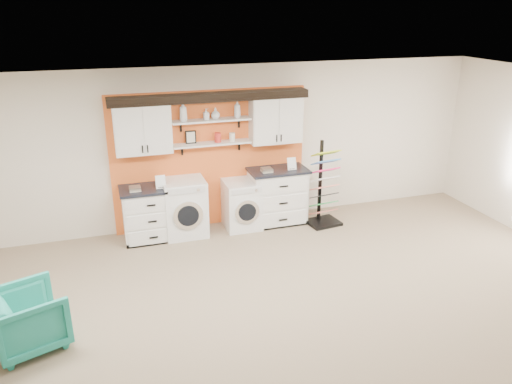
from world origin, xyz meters
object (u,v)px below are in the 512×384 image
object	(u,v)px
washer	(185,207)
sample_rack	(324,198)
armchair	(29,319)
dryer	(242,204)
base_cabinet_left	(150,213)
base_cabinet_right	(277,196)

from	to	relation	value
washer	sample_rack	world-z (taller)	sample_rack
sample_rack	armchair	world-z (taller)	sample_rack
washer	dryer	xyz separation A→B (m)	(1.01, 0.00, -0.07)
base_cabinet_left	washer	world-z (taller)	washer
dryer	sample_rack	world-z (taller)	sample_rack
base_cabinet_left	armchair	world-z (taller)	base_cabinet_left
sample_rack	armchair	bearing A→B (deg)	-163.11
base_cabinet_left	sample_rack	distance (m)	3.04
base_cabinet_right	base_cabinet_left	bearing A→B (deg)	180.00
base_cabinet_right	dryer	size ratio (longest dim) A/B	1.21
base_cabinet_left	sample_rack	bearing A→B (deg)	-5.90
base_cabinet_left	dryer	world-z (taller)	base_cabinet_left
base_cabinet_left	sample_rack	world-z (taller)	sample_rack
dryer	washer	bearing A→B (deg)	180.00
washer	armchair	distance (m)	3.32
dryer	armchair	size ratio (longest dim) A/B	1.09
base_cabinet_left	sample_rack	xyz separation A→B (m)	(3.03, -0.31, 0.04)
base_cabinet_left	washer	size ratio (longest dim) A/B	0.95
base_cabinet_right	armchair	world-z (taller)	base_cabinet_right
dryer	sample_rack	distance (m)	1.47
armchair	washer	bearing A→B (deg)	-62.32
base_cabinet_right	washer	size ratio (longest dim) A/B	1.05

